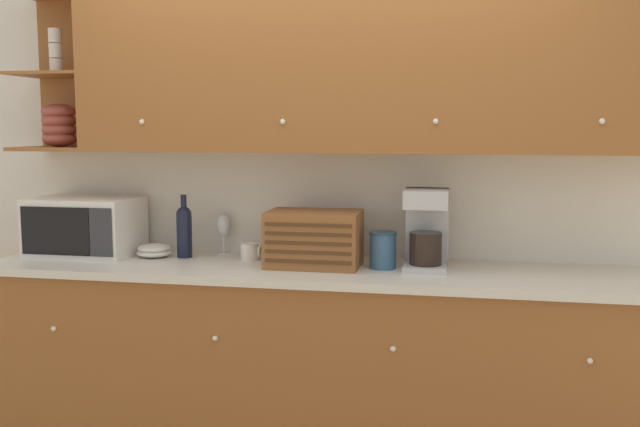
% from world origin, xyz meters
% --- Properties ---
extents(ground_plane, '(24.00, 24.00, 0.00)m').
position_xyz_m(ground_plane, '(0.00, 0.00, 0.00)').
color(ground_plane, tan).
extents(wall_back, '(5.70, 0.06, 2.60)m').
position_xyz_m(wall_back, '(0.00, 0.03, 1.30)').
color(wall_back, silver).
rests_on(wall_back, ground_plane).
extents(counter_unit, '(3.32, 0.67, 0.94)m').
position_xyz_m(counter_unit, '(0.00, -0.32, 0.47)').
color(counter_unit, '#935628').
rests_on(counter_unit, ground_plane).
extents(backsplash_panel, '(3.30, 0.01, 0.56)m').
position_xyz_m(backsplash_panel, '(0.00, -0.01, 1.22)').
color(backsplash_panel, silver).
rests_on(backsplash_panel, counter_unit).
extents(upper_cabinets, '(3.30, 0.39, 0.84)m').
position_xyz_m(upper_cabinets, '(0.16, -0.19, 1.92)').
color(upper_cabinets, '#935628').
rests_on(upper_cabinets, backsplash_panel).
extents(microwave, '(0.54, 0.40, 0.31)m').
position_xyz_m(microwave, '(-1.28, -0.25, 1.10)').
color(microwave, silver).
rests_on(microwave, counter_unit).
extents(bowl_stack_on_counter, '(0.18, 0.18, 0.07)m').
position_xyz_m(bowl_stack_on_counter, '(-0.89, -0.24, 0.98)').
color(bowl_stack_on_counter, silver).
rests_on(bowl_stack_on_counter, counter_unit).
extents(wine_bottle, '(0.08, 0.08, 0.33)m').
position_xyz_m(wine_bottle, '(-0.73, -0.22, 1.09)').
color(wine_bottle, black).
rests_on(wine_bottle, counter_unit).
extents(wine_glass, '(0.07, 0.07, 0.22)m').
position_xyz_m(wine_glass, '(-0.56, -0.07, 1.09)').
color(wine_glass, silver).
rests_on(wine_glass, counter_unit).
extents(mug, '(0.11, 0.10, 0.09)m').
position_xyz_m(mug, '(-0.37, -0.22, 0.99)').
color(mug, silver).
rests_on(mug, counter_unit).
extents(bread_box, '(0.45, 0.30, 0.27)m').
position_xyz_m(bread_box, '(-0.01, -0.32, 1.08)').
color(bread_box, brown).
rests_on(bread_box, counter_unit).
extents(storage_canister, '(0.14, 0.14, 0.18)m').
position_xyz_m(storage_canister, '(0.33, -0.31, 1.03)').
color(storage_canister, '#33567A').
rests_on(storage_canister, counter_unit).
extents(coffee_maker, '(0.21, 0.25, 0.39)m').
position_xyz_m(coffee_maker, '(0.53, -0.28, 1.14)').
color(coffee_maker, '#B7B7BC').
rests_on(coffee_maker, counter_unit).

